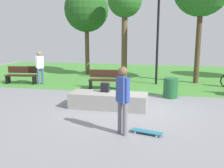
# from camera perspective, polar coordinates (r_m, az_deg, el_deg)

# --- Properties ---
(ground_plane) EXTENTS (28.00, 28.00, 0.00)m
(ground_plane) POSITION_cam_1_polar(r_m,az_deg,el_deg) (8.39, 4.75, -5.73)
(ground_plane) COLOR gray
(grass_lawn) EXTENTS (26.60, 11.79, 0.01)m
(grass_lawn) POSITION_cam_1_polar(r_m,az_deg,el_deg) (16.29, 8.54, 2.31)
(grass_lawn) COLOR #478C38
(grass_lawn) RESTS_ON ground_plane
(concrete_ledge) EXTENTS (2.67, 0.92, 0.53)m
(concrete_ledge) POSITION_cam_1_polar(r_m,az_deg,el_deg) (8.33, -0.87, -3.93)
(concrete_ledge) COLOR gray
(concrete_ledge) RESTS_ON ground_plane
(backpack_on_ledge) EXTENTS (0.30, 0.23, 0.32)m
(backpack_on_ledge) POSITION_cam_1_polar(r_m,az_deg,el_deg) (8.42, -1.67, -0.81)
(backpack_on_ledge) COLOR black
(backpack_on_ledge) RESTS_ON concrete_ledge
(skater_performing_trick) EXTENTS (0.37, 0.37, 1.72)m
(skater_performing_trick) POSITION_cam_1_polar(r_m,az_deg,el_deg) (5.90, 2.56, -2.72)
(skater_performing_trick) COLOR slate
(skater_performing_trick) RESTS_ON ground_plane
(skateboard_by_ledge) EXTENTS (0.82, 0.39, 0.08)m
(skateboard_by_ledge) POSITION_cam_1_polar(r_m,az_deg,el_deg) (6.23, 8.28, -11.19)
(skateboard_by_ledge) COLOR teal
(skateboard_by_ledge) RESTS_ON ground_plane
(park_bench_near_lamppost) EXTENTS (1.64, 0.65, 0.91)m
(park_bench_near_lamppost) POSITION_cam_1_polar(r_m,az_deg,el_deg) (13.64, -20.77, 2.10)
(park_bench_near_lamppost) COLOR #331E14
(park_bench_near_lamppost) RESTS_ON ground_plane
(park_bench_near_path) EXTENTS (1.64, 0.63, 0.91)m
(park_bench_near_path) POSITION_cam_1_polar(r_m,az_deg,el_deg) (11.35, -1.41, 1.17)
(park_bench_near_path) COLOR #331E14
(park_bench_near_path) RESTS_ON ground_plane
(tree_slender_maple) EXTENTS (1.95, 1.95, 5.50)m
(tree_slender_maple) POSITION_cam_1_polar(r_m,az_deg,el_deg) (14.30, 3.06, 18.83)
(tree_slender_maple) COLOR brown
(tree_slender_maple) RESTS_ON grass_lawn
(tree_young_birch) EXTENTS (2.88, 2.88, 5.67)m
(tree_young_birch) POSITION_cam_1_polar(r_m,az_deg,el_deg) (16.44, -6.12, 17.11)
(tree_young_birch) COLOR brown
(tree_young_birch) RESTS_ON grass_lawn
(lamp_post) EXTENTS (0.28, 0.28, 4.65)m
(lamp_post) POSITION_cam_1_polar(r_m,az_deg,el_deg) (12.65, 10.88, 12.47)
(lamp_post) COLOR black
(lamp_post) RESTS_ON ground_plane
(trash_bin) EXTENTS (0.58, 0.58, 0.80)m
(trash_bin) POSITION_cam_1_polar(r_m,az_deg,el_deg) (10.01, 13.80, -0.92)
(trash_bin) COLOR #1E592D
(trash_bin) RESTS_ON ground_plane
(pedestrian_with_backpack) EXTENTS (0.45, 0.44, 1.73)m
(pedestrian_with_backpack) POSITION_cam_1_polar(r_m,az_deg,el_deg) (13.09, -16.86, 4.48)
(pedestrian_with_backpack) COLOR #3F5184
(pedestrian_with_backpack) RESTS_ON ground_plane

